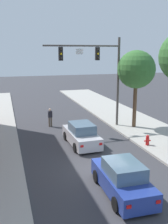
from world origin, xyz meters
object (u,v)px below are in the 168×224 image
object	(u,v)px
car_following_blue	(122,179)
fire_hydrant	(147,140)
pedestrian_crossing_road	(50,117)
street_tree_second	(136,70)
traffic_signal_mast	(98,66)
car_lead_silver	(81,135)

from	to	relation	value
car_following_blue	fire_hydrant	xyz separation A→B (m)	(4.30, 5.10, -0.22)
pedestrian_crossing_road	street_tree_second	world-z (taller)	street_tree_second
fire_hydrant	traffic_signal_mast	bearing A→B (deg)	107.99
traffic_signal_mast	car_lead_silver	xyz separation A→B (m)	(-2.52, -3.57, -4.61)
car_following_blue	street_tree_second	bearing A→B (deg)	59.77
street_tree_second	fire_hydrant	bearing A→B (deg)	-105.88
traffic_signal_mast	street_tree_second	distance (m)	3.16
fire_hydrant	car_lead_silver	bearing A→B (deg)	157.14
car_following_blue	street_tree_second	distance (m)	11.85
car_lead_silver	street_tree_second	bearing A→B (deg)	25.61
street_tree_second	car_following_blue	bearing A→B (deg)	-120.23
car_following_blue	fire_hydrant	size ratio (longest dim) A/B	5.94
pedestrian_crossing_road	fire_hydrant	xyz separation A→B (m)	(5.59, -7.02, -0.41)
pedestrian_crossing_road	fire_hydrant	distance (m)	8.98
street_tree_second	traffic_signal_mast	bearing A→B (deg)	162.94
car_following_blue	car_lead_silver	bearing A→B (deg)	89.70
car_following_blue	street_tree_second	world-z (taller)	street_tree_second
car_lead_silver	pedestrian_crossing_road	xyz separation A→B (m)	(-1.33, 5.22, 0.19)
car_following_blue	fire_hydrant	distance (m)	6.67
car_following_blue	pedestrian_crossing_road	distance (m)	12.19
car_lead_silver	fire_hydrant	xyz separation A→B (m)	(4.26, -1.80, -0.22)
car_lead_silver	car_following_blue	bearing A→B (deg)	-90.30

